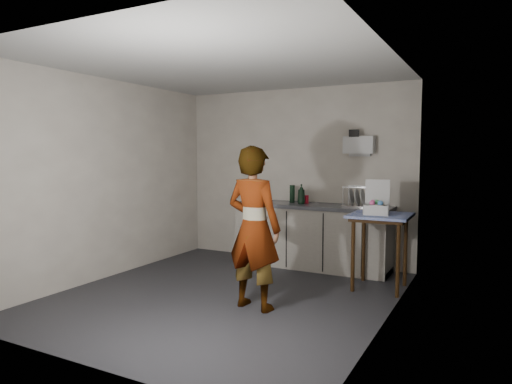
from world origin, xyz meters
The scene contains 15 objects.
ground centered at (0.00, 0.00, 0.00)m, with size 4.00×4.00×0.00m, color #2A2A2F.
wall_back centered at (0.00, 1.99, 1.30)m, with size 3.60×0.02×2.60m, color beige.
wall_right centered at (1.79, 0.00, 1.30)m, with size 0.02×4.00×2.60m, color beige.
wall_left centered at (-1.79, 0.00, 1.30)m, with size 0.02×4.00×2.60m, color beige.
ceiling centered at (0.00, 0.00, 2.60)m, with size 3.60×4.00×0.01m, color silver.
kitchen_counter centered at (0.40, 1.70, 0.43)m, with size 2.24×0.62×0.91m.
wall_shelf centered at (1.00, 1.92, 1.75)m, with size 0.42×0.18×0.37m.
side_table centered at (1.50, 1.09, 0.79)m, with size 0.71×0.71×0.91m.
standing_man centered at (0.49, -0.23, 0.86)m, with size 0.62×0.41×1.71m, color #B2A593.
soap_bottle centered at (0.24, 1.67, 1.05)m, with size 0.11×0.11×0.28m, color black.
soda_can centered at (0.29, 1.76, 0.97)m, with size 0.06×0.06×0.12m, color red.
dark_bottle centered at (0.06, 1.77, 1.04)m, with size 0.08×0.08×0.26m, color black.
paper_towel centered at (-0.51, 1.68, 1.05)m, with size 0.16×0.16×0.29m.
dish_rack centered at (1.05, 1.73, 0.97)m, with size 0.40×0.30×0.28m.
bakery_box centered at (1.45, 1.08, 1.00)m, with size 0.33×0.34×0.41m.
Camera 1 is at (2.70, -4.38, 1.63)m, focal length 32.00 mm.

